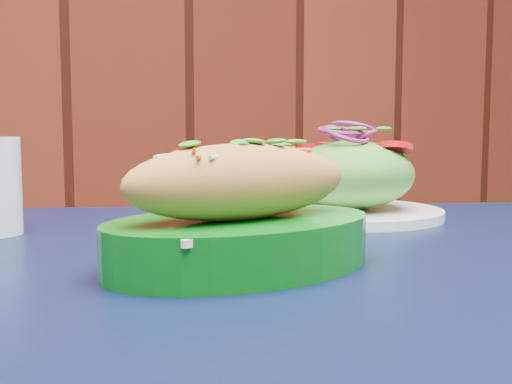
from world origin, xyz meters
name	(u,v)px	position (x,y,z in m)	size (l,w,h in m)	color
cafe_table	(318,351)	(0.17, 1.38, 0.66)	(0.96, 0.96, 0.75)	black
banh_mi_basket	(241,216)	(0.09, 1.37, 0.80)	(0.29, 0.23, 0.12)	#066010
salad_plate	(351,181)	(0.32, 1.61, 0.80)	(0.24, 0.24, 0.13)	white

